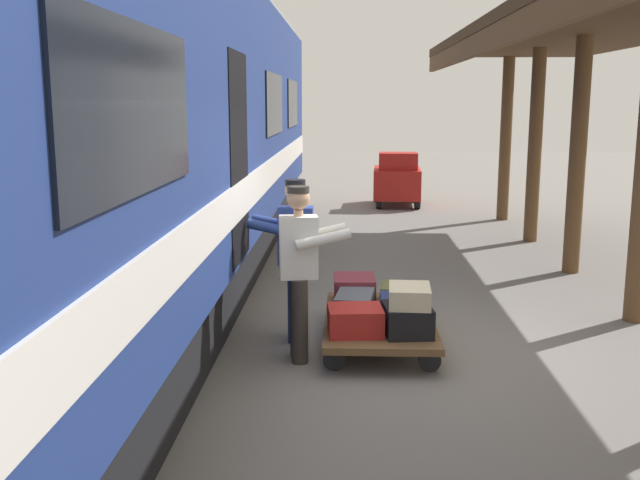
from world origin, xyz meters
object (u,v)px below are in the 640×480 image
(suitcase_burgundy_valise, at_px, (354,290))
(suitcase_olive_duffel, at_px, (399,294))
(suitcase_slate_roller, at_px, (355,305))
(suitcase_cream_canvas, at_px, (410,296))
(baggage_tug, at_px, (397,180))
(suitcase_black_hardshell, at_px, (407,320))
(suitcase_red_plastic, at_px, (355,320))
(porter_in_overalls, at_px, (294,254))
(train_car, at_px, (85,146))
(luggage_cart, at_px, (379,321))
(porter_by_door, at_px, (301,267))
(suitcase_navy_fabric, at_px, (403,308))

(suitcase_burgundy_valise, height_order, suitcase_olive_duffel, suitcase_burgundy_valise)
(suitcase_slate_roller, relative_size, suitcase_cream_canvas, 1.17)
(suitcase_cream_canvas, bearing_deg, suitcase_burgundy_valise, -64.66)
(suitcase_cream_canvas, relative_size, baggage_tug, 0.29)
(suitcase_black_hardshell, xyz_separation_m, baggage_tug, (-0.60, -10.86, 0.20))
(suitcase_red_plastic, height_order, porter_in_overalls, porter_in_overalls)
(suitcase_black_hardshell, bearing_deg, train_car, -4.30)
(luggage_cart, relative_size, porter_by_door, 1.18)
(luggage_cart, bearing_deg, porter_in_overalls, -5.88)
(luggage_cart, xyz_separation_m, suitcase_red_plastic, (0.25, 0.55, 0.17))
(suitcase_olive_duffel, xyz_separation_m, suitcase_cream_canvas, (-0.02, 1.09, 0.27))
(suitcase_slate_roller, height_order, suitcase_black_hardshell, suitcase_black_hardshell)
(suitcase_olive_duffel, bearing_deg, porter_in_overalls, 21.96)
(train_car, distance_m, suitcase_navy_fabric, 3.56)
(porter_in_overalls, bearing_deg, suitcase_slate_roller, 171.83)
(suitcase_burgundy_valise, distance_m, suitcase_olive_duffel, 0.50)
(suitcase_navy_fabric, bearing_deg, luggage_cart, 0.00)
(suitcase_olive_duffel, distance_m, suitcase_cream_canvas, 1.13)
(suitcase_black_hardshell, xyz_separation_m, suitcase_olive_duffel, (-0.00, -1.10, -0.04))
(suitcase_cream_canvas, bearing_deg, suitcase_slate_roller, -46.32)
(suitcase_navy_fabric, xyz_separation_m, suitcase_burgundy_valise, (0.50, -0.55, 0.05))
(luggage_cart, height_order, porter_in_overalls, porter_in_overalls)
(suitcase_black_hardshell, bearing_deg, suitcase_olive_duffel, -90.00)
(luggage_cart, xyz_separation_m, suitcase_slate_roller, (0.25, 0.00, 0.17))
(suitcase_burgundy_valise, bearing_deg, suitcase_olive_duffel, 180.00)
(suitcase_cream_canvas, bearing_deg, porter_in_overalls, -28.74)
(suitcase_burgundy_valise, xyz_separation_m, porter_by_door, (0.53, 1.06, 0.50))
(suitcase_olive_duffel, relative_size, porter_by_door, 0.27)
(suitcase_burgundy_valise, bearing_deg, suitcase_red_plastic, 90.00)
(suitcase_red_plastic, height_order, suitcase_slate_roller, suitcase_red_plastic)
(suitcase_red_plastic, xyz_separation_m, suitcase_burgundy_valise, (0.00, -1.10, 0.02))
(suitcase_burgundy_valise, height_order, porter_by_door, porter_by_door)
(suitcase_black_hardshell, distance_m, suitcase_olive_duffel, 1.10)
(suitcase_cream_canvas, bearing_deg, luggage_cart, -63.81)
(suitcase_red_plastic, height_order, suitcase_olive_duffel, suitcase_red_plastic)
(luggage_cart, bearing_deg, suitcase_burgundy_valise, -65.51)
(train_car, bearing_deg, suitcase_burgundy_valise, -161.75)
(porter_in_overalls, bearing_deg, suitcase_black_hardshell, 150.59)
(train_car, bearing_deg, suitcase_slate_roller, -173.15)
(suitcase_red_plastic, bearing_deg, suitcase_slate_roller, -90.00)
(suitcase_black_hardshell, relative_size, baggage_tug, 0.28)
(suitcase_slate_roller, distance_m, suitcase_black_hardshell, 0.74)
(suitcase_black_hardshell, bearing_deg, suitcase_cream_canvas, -150.13)
(suitcase_navy_fabric, relative_size, porter_in_overalls, 0.37)
(suitcase_black_hardshell, relative_size, suitcase_burgundy_valise, 0.93)
(suitcase_cream_canvas, height_order, porter_in_overalls, porter_in_overalls)
(train_car, height_order, suitcase_cream_canvas, train_car)
(suitcase_slate_roller, bearing_deg, baggage_tug, -96.11)
(train_car, xyz_separation_m, porter_in_overalls, (-1.99, -0.41, -1.14))
(porter_by_door, bearing_deg, suitcase_red_plastic, 175.75)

